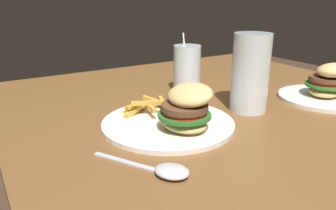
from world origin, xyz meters
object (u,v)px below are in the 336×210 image
Objects in this scene: meal_plate_near at (176,116)px; juice_glass at (187,72)px; spoon at (168,171)px; beer_glass at (250,75)px; meal_plate_far at (326,88)px.

juice_glass reaches higher than meal_plate_near.
juice_glass is at bearing 111.58° from spoon.
spoon is at bearing -64.35° from beer_glass.
beer_glass is 0.25m from meal_plate_far.
meal_plate_near is 1.21× the size of meal_plate_far.
meal_plate_near is 0.27m from juice_glass.
juice_glass is 0.47m from spoon.
juice_glass is (-0.21, -0.04, -0.03)m from beer_glass.
spoon is (0.15, -0.11, -0.02)m from meal_plate_near.
beer_glass is at bearing 12.04° from juice_glass.
juice_glass reaches higher than meal_plate_far.
beer_glass is 0.21m from juice_glass.
beer_glass reaches higher than juice_glass.
meal_plate_near is at bearing -95.54° from meal_plate_far.
juice_glass reaches higher than spoon.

